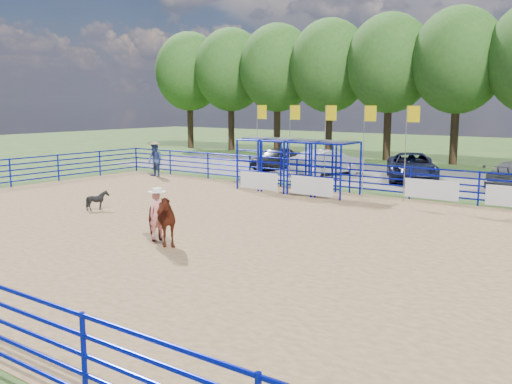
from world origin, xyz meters
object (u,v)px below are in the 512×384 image
horse_and_rider (157,216)px  spectator_cowboy (155,160)px  calf (98,200)px  car_a (276,158)px  car_c (412,167)px  car_b (328,162)px

horse_and_rider → spectator_cowboy: size_ratio=1.24×
calf → spectator_cowboy: size_ratio=0.40×
spectator_cowboy → car_a: size_ratio=0.49×
spectator_cowboy → car_c: 14.67m
car_b → car_c: 5.09m
horse_and_rider → calf: size_ratio=3.07×
car_a → horse_and_rider: bearing=-64.7°
car_a → car_b: (4.37, -0.91, 0.07)m
car_c → car_a: bearing=152.0°
horse_and_rider → car_c: size_ratio=0.45×
horse_and_rider → calf: bearing=157.2°
calf → spectator_cowboy: (-5.75, 8.75, 0.60)m
calf → spectator_cowboy: bearing=17.4°
calf → spectator_cowboy: spectator_cowboy is taller
horse_and_rider → car_b: size_ratio=0.53×
calf → car_b: 15.71m
horse_and_rider → car_c: 18.56m
horse_and_rider → car_a: horse_and_rider is taller
car_a → calf: bearing=-80.3°
spectator_cowboy → car_a: spectator_cowboy is taller
calf → car_b: car_b is taller
calf → car_b: (1.93, 15.58, 0.35)m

